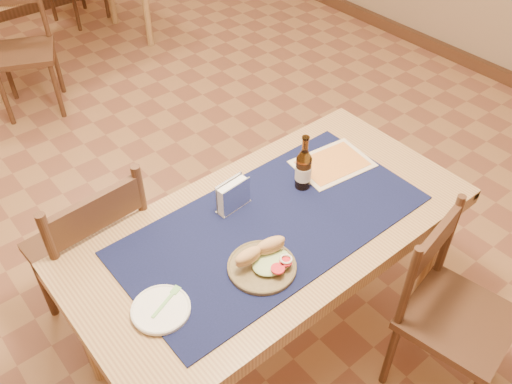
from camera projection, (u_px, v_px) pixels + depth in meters
main_table at (272, 239)px, 2.15m from camera, size 1.60×0.80×0.75m
placemat at (272, 224)px, 2.09m from camera, size 1.20×0.60×0.01m
baseboard at (176, 234)px, 3.02m from camera, size 6.00×7.00×0.10m
chair_main_far at (93, 252)px, 2.32m from camera, size 0.47×0.47×0.96m
chair_main_near at (451, 311)px, 2.15m from camera, size 0.47×0.47×0.87m
chair_back_near at (22, 47)px, 3.79m from camera, size 0.55×0.55×0.89m
sandwich_plate at (264, 262)px, 1.91m from camera, size 0.25×0.25×0.09m
side_plate at (161, 309)px, 1.78m from camera, size 0.20×0.20×0.02m
fork at (168, 299)px, 1.81m from camera, size 0.14×0.07×0.00m
beer_bottle at (303, 169)px, 2.19m from camera, size 0.07×0.07×0.25m
napkin_holder at (233, 196)px, 2.12m from camera, size 0.15×0.07×0.13m
menu_card at (332, 164)px, 2.36m from camera, size 0.35×0.28×0.01m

